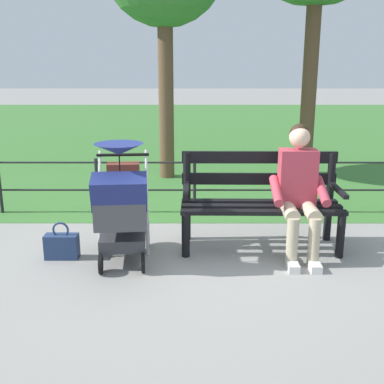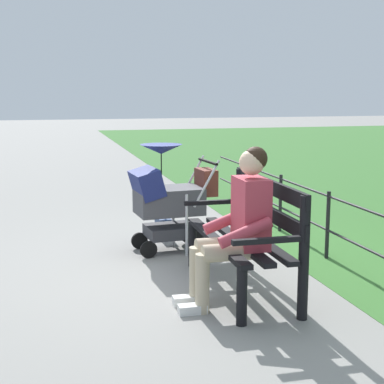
% 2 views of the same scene
% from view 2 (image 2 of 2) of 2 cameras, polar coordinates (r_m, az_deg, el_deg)
% --- Properties ---
extents(ground_plane, '(60.00, 60.00, 0.00)m').
position_cam_2_polar(ground_plane, '(5.73, 2.14, -7.38)').
color(ground_plane, gray).
extents(park_bench, '(1.61, 0.62, 0.96)m').
position_cam_2_polar(park_bench, '(5.02, 5.62, -3.70)').
color(park_bench, black).
rests_on(park_bench, ground).
extents(person_on_bench, '(0.54, 0.74, 1.28)m').
position_cam_2_polar(person_on_bench, '(4.60, 4.50, -3.00)').
color(person_on_bench, tan).
rests_on(person_on_bench, ground).
extents(stroller, '(0.57, 0.92, 1.15)m').
position_cam_2_polar(stroller, '(6.16, -2.34, -0.46)').
color(stroller, black).
rests_on(stroller, ground).
extents(handbag, '(0.32, 0.14, 0.37)m').
position_cam_2_polar(handbag, '(6.85, -2.85, -3.39)').
color(handbag, navy).
rests_on(handbag, ground).
extents(park_fence, '(7.31, 0.04, 0.70)m').
position_cam_2_polar(park_fence, '(5.84, 14.40, -3.10)').
color(park_fence, black).
rests_on(park_fence, ground).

